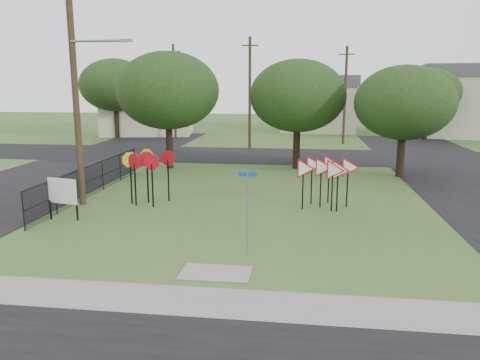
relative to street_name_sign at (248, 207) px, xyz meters
name	(u,v)px	position (x,y,z in m)	size (l,w,h in m)	color
ground	(229,245)	(-0.72, 0.81, -1.54)	(140.00, 140.00, 0.00)	#335720
sidewalk	(202,302)	(-0.72, -3.39, -1.53)	(30.00, 1.60, 0.02)	gray
planting_strip	(191,326)	(-0.72, -4.59, -1.53)	(30.00, 0.80, 0.02)	#335720
street_left	(49,177)	(-12.72, 10.81, -1.53)	(8.00, 50.00, 0.02)	black
street_far	(270,156)	(-0.72, 20.81, -1.53)	(60.00, 8.00, 0.02)	black
curb_pad	(216,273)	(-0.72, -1.59, -1.53)	(2.00, 1.20, 0.02)	gray
street_name_sign	(248,207)	(0.00, 0.00, 0.00)	(0.54, 0.10, 2.65)	gray
stop_sign_cluster	(147,165)	(-5.21, 5.91, 0.21)	(2.22, 1.76, 2.35)	black
yield_sign_cluster	(326,170)	(2.67, 6.14, 0.12)	(2.89, 1.66, 2.25)	black
info_board	(62,193)	(-7.61, 2.86, -0.43)	(1.31, 0.35, 1.67)	black
utility_pole_main	(76,85)	(-7.96, 5.31, 3.67)	(3.55, 0.33, 10.00)	#3F311D
far_pole_a	(250,92)	(-2.72, 24.81, 3.06)	(1.40, 0.24, 9.00)	#3F311D
far_pole_b	(345,95)	(5.28, 28.81, 2.81)	(1.40, 0.24, 8.50)	#3F311D
far_pole_c	(174,91)	(-10.72, 30.81, 3.06)	(1.40, 0.24, 9.00)	#3F311D
fence_run	(93,179)	(-8.32, 7.06, -0.76)	(0.05, 11.55, 1.50)	black
house_left	(148,100)	(-14.72, 34.81, 2.11)	(10.58, 8.88, 7.20)	beige
house_mid	(318,103)	(3.28, 40.81, 1.61)	(8.40, 8.40, 6.20)	beige
house_right	(458,100)	(17.28, 36.81, 2.11)	(8.30, 8.30, 7.20)	beige
tree_near_left	(168,91)	(-6.72, 14.81, 3.32)	(6.40, 6.40, 7.27)	black
tree_near_mid	(298,96)	(1.28, 15.81, 3.00)	(6.00, 6.00, 6.80)	black
tree_near_right	(404,103)	(7.28, 13.81, 2.69)	(5.60, 5.60, 6.33)	black
tree_far_left	(115,85)	(-16.72, 30.81, 3.63)	(6.80, 6.80, 7.73)	black
tree_far_right	(428,92)	(13.28, 32.81, 3.00)	(6.00, 6.00, 6.80)	black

